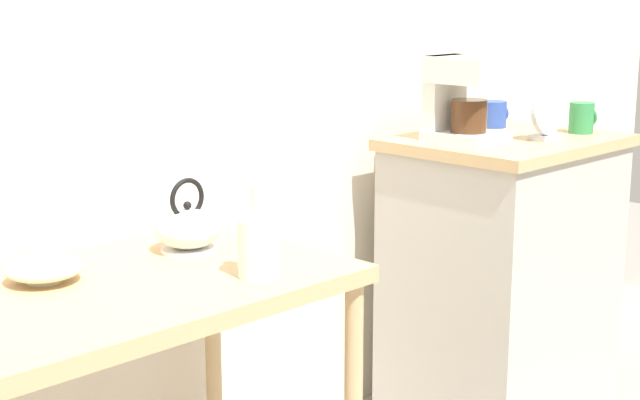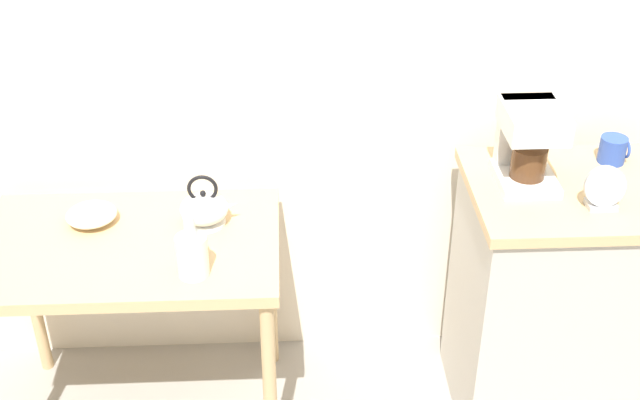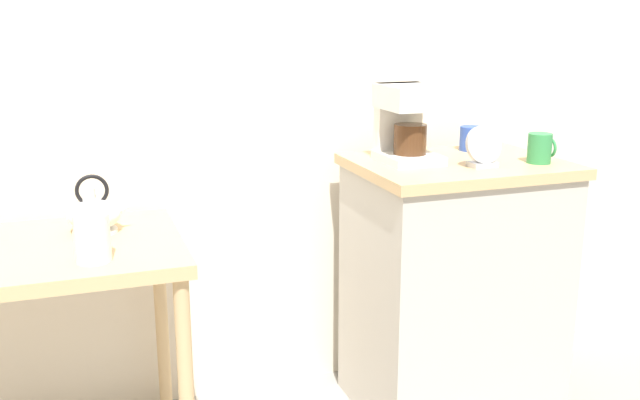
{
  "view_description": "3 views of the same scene",
  "coord_description": "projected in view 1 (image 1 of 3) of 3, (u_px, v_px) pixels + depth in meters",
  "views": [
    {
      "loc": [
        -1.81,
        -1.68,
        1.38
      ],
      "look_at": [
        -0.17,
        -0.03,
        0.86
      ],
      "focal_mm": 53.61,
      "sensor_mm": 36.0,
      "label": 1
    },
    {
      "loc": [
        -0.2,
        -2.19,
        2.27
      ],
      "look_at": [
        -0.09,
        -0.0,
        0.91
      ],
      "focal_mm": 47.06,
      "sensor_mm": 36.0,
      "label": 2
    },
    {
      "loc": [
        -0.52,
        -2.07,
        1.39
      ],
      "look_at": [
        0.2,
        -0.05,
        0.84
      ],
      "focal_mm": 40.05,
      "sensor_mm": 36.0,
      "label": 3
    }
  ],
  "objects": [
    {
      "name": "glass_carafe_vase",
      "position": [
        259.0,
        245.0,
        2.09
      ],
      "size": [
        0.09,
        0.09,
        0.2
      ],
      "color": "silver",
      "rests_on": "wooden_table"
    },
    {
      "name": "mug_blue",
      "position": [
        494.0,
        114.0,
        3.23
      ],
      "size": [
        0.1,
        0.09,
        0.09
      ],
      "color": "#2D4CAD",
      "rests_on": "kitchen_counter"
    },
    {
      "name": "mug_tall_green",
      "position": [
        582.0,
        118.0,
        3.09
      ],
      "size": [
        0.09,
        0.08,
        0.1
      ],
      "color": "#338C4C",
      "rests_on": "kitchen_counter"
    },
    {
      "name": "wooden_table",
      "position": [
        130.0,
        321.0,
        2.09
      ],
      "size": [
        0.96,
        0.61,
        0.76
      ],
      "color": "tan",
      "rests_on": "ground_plane"
    },
    {
      "name": "table_clock",
      "position": [
        544.0,
        121.0,
        2.94
      ],
      "size": [
        0.13,
        0.06,
        0.14
      ],
      "color": "#B2B5BA",
      "rests_on": "kitchen_counter"
    },
    {
      "name": "bowl_stoneware",
      "position": [
        44.0,
        269.0,
        2.06
      ],
      "size": [
        0.17,
        0.17,
        0.05
      ],
      "color": "beige",
      "rests_on": "wooden_table"
    },
    {
      "name": "teakettle",
      "position": [
        189.0,
        228.0,
        2.29
      ],
      "size": [
        0.19,
        0.16,
        0.18
      ],
      "color": "white",
      "rests_on": "wooden_table"
    },
    {
      "name": "kitchen_counter",
      "position": [
        501.0,
        275.0,
        3.13
      ],
      "size": [
        0.7,
        0.55,
        0.92
      ],
      "color": "#BCB7AD",
      "rests_on": "ground_plane"
    },
    {
      "name": "coffee_maker",
      "position": [
        461.0,
        95.0,
        2.92
      ],
      "size": [
        0.18,
        0.22,
        0.26
      ],
      "color": "white",
      "rests_on": "kitchen_counter"
    }
  ]
}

